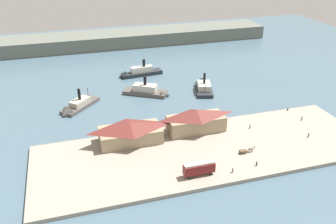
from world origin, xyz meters
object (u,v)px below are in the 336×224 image
(pedestrian_by_tram, at_px, (302,118))
(street_tram, at_px, (199,168))
(horse_cart, at_px, (247,150))
(pedestrian_walking_west, at_px, (309,135))
(ferry_moored_east, at_px, (150,92))
(pedestrian_at_waters_edge, at_px, (250,126))
(ferry_shed_west_terminal, at_px, (196,120))
(pedestrian_walking_east, at_px, (233,170))
(mooring_post_east, at_px, (226,118))
(mooring_post_center_west, at_px, (288,109))
(ferry_shed_east_terminal, at_px, (130,132))
(ferry_departing_north, at_px, (138,73))
(ferry_mid_harbor, at_px, (203,87))
(ferry_approaching_east, at_px, (76,107))
(pedestrian_standing_center, at_px, (257,164))

(pedestrian_by_tram, bearing_deg, street_tram, -157.23)
(horse_cart, xyz_separation_m, pedestrian_walking_west, (24.92, 2.66, -0.16))
(pedestrian_walking_west, height_order, ferry_moored_east, ferry_moored_east)
(horse_cart, xyz_separation_m, pedestrian_at_waters_edge, (8.72, 14.01, -0.22))
(ferry_shed_west_terminal, height_order, ferry_moored_east, ferry_shed_west_terminal)
(pedestrian_walking_east, height_order, mooring_post_east, pedestrian_walking_east)
(pedestrian_walking_east, relative_size, mooring_post_center_west, 1.82)
(street_tram, xyz_separation_m, pedestrian_by_tram, (49.16, 20.64, -1.70))
(pedestrian_at_waters_edge, relative_size, ferry_moored_east, 0.08)
(ferry_shed_east_terminal, xyz_separation_m, ferry_departing_north, (16.15, 62.59, -3.25))
(ferry_mid_harbor, relative_size, ferry_departing_north, 0.80)
(pedestrian_walking_west, height_order, ferry_mid_harbor, ferry_mid_harbor)
(ferry_shed_east_terminal, bearing_deg, ferry_departing_north, 75.53)
(ferry_departing_north, xyz_separation_m, ferry_moored_east, (0.29, -24.50, -0.00))
(mooring_post_east, distance_m, ferry_departing_north, 61.21)
(horse_cart, bearing_deg, ferry_departing_north, 102.49)
(ferry_shed_east_terminal, height_order, ferry_moored_east, ferry_moored_east)
(ferry_shed_west_terminal, distance_m, ferry_approaching_east, 50.65)
(pedestrian_standing_center, xyz_separation_m, pedestrian_walking_west, (25.45, 9.93, 0.05))
(ferry_shed_west_terminal, bearing_deg, street_tram, -108.80)
(pedestrian_standing_center, xyz_separation_m, ferry_mid_harbor, (7.56, 61.58, -0.50))
(pedestrian_walking_west, distance_m, mooring_post_east, 29.31)
(ferry_shed_east_terminal, relative_size, pedestrian_by_tram, 12.84)
(horse_cart, height_order, pedestrian_standing_center, horse_cart)
(ferry_shed_west_terminal, distance_m, pedestrian_walking_east, 26.71)
(pedestrian_walking_east, distance_m, ferry_approaching_east, 71.01)
(mooring_post_center_west, bearing_deg, street_tram, -149.07)
(street_tram, height_order, horse_cart, street_tram)
(street_tram, relative_size, ferry_mid_harbor, 0.51)
(ferry_shed_west_terminal, xyz_separation_m, street_tram, (-8.44, -24.79, -1.70))
(ferry_shed_west_terminal, height_order, ferry_mid_harbor, ferry_shed_west_terminal)
(ferry_shed_west_terminal, bearing_deg, ferry_moored_east, 100.68)
(pedestrian_standing_center, bearing_deg, ferry_approaching_east, 130.72)
(ferry_mid_harbor, bearing_deg, pedestrian_walking_east, -104.32)
(pedestrian_by_tram, relative_size, pedestrian_walking_east, 0.99)
(street_tram, distance_m, ferry_approaching_east, 64.40)
(ferry_approaching_east, bearing_deg, pedestrian_standing_center, -49.28)
(pedestrian_walking_east, xyz_separation_m, mooring_post_center_west, (38.95, 30.93, -0.30))
(mooring_post_center_west, relative_size, ferry_departing_north, 0.04)
(pedestrian_walking_east, height_order, ferry_approaching_east, ferry_approaching_east)
(ferry_shed_east_terminal, xyz_separation_m, ferry_mid_harbor, (40.93, 36.80, -3.39))
(ferry_mid_harbor, bearing_deg, pedestrian_at_waters_edge, -87.61)
(ferry_shed_east_terminal, distance_m, street_tram, 28.47)
(pedestrian_walking_east, bearing_deg, ferry_approaching_east, 125.04)
(pedestrian_walking_west, relative_size, pedestrian_walking_east, 1.04)
(ferry_shed_west_terminal, bearing_deg, ferry_shed_east_terminal, -178.40)
(ferry_shed_west_terminal, distance_m, ferry_mid_harbor, 40.32)
(pedestrian_by_tram, distance_m, ferry_departing_north, 81.72)
(street_tram, bearing_deg, ferry_approaching_east, 118.66)
(pedestrian_at_waters_edge, bearing_deg, ferry_shed_east_terminal, 175.30)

